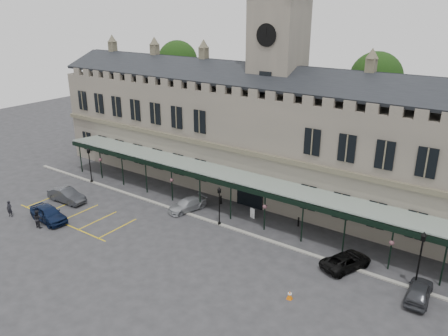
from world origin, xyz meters
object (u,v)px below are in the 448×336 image
Objects in this scene: lamp_post_left at (90,162)px; traffic_cone at (290,295)px; sign_board at (252,213)px; car_taxi at (187,205)px; lamp_post_mid at (219,203)px; car_left_a at (48,214)px; person_b at (38,219)px; lamp_post_right at (420,256)px; clock_tower at (277,81)px; car_left_b at (67,195)px; station_building at (274,139)px; car_right_a at (419,291)px; car_van at (346,261)px; person_a at (10,209)px.

lamp_post_left reaches higher than traffic_cone.
car_taxi is at bearing -143.10° from sign_board.
lamp_post_mid is 17.60m from car_left_a.
traffic_cone is 17.70m from car_taxi.
person_b reaches higher than traffic_cone.
clock_tower is at bearing 150.59° from lamp_post_right.
clock_tower is 5.22× the size of car_left_b.
lamp_post_mid is at bearing 149.57° from traffic_cone.
lamp_post_right is 1.12× the size of car_taxi.
station_building reaches higher than traffic_cone.
station_building reaches higher than lamp_post_mid.
car_right_a is (17.29, -4.33, 0.17)m from sign_board.
car_van is at bearing 12.47° from car_taxi.
car_van is at bearing -0.40° from lamp_post_mid.
car_left_a is at bearing 10.50° from car_right_a.
car_right_a is at bearing -165.50° from car_van.
car_right_a is (19.00, -11.54, -5.76)m from station_building.
clock_tower is at bearing 119.89° from sign_board.
lamp_post_right reaches higher than person_b.
sign_board is 0.27× the size of car_right_a.
lamp_post_mid is at bearing -103.67° from sign_board.
lamp_post_left is 15.04m from car_taxi.
sign_board is at bearing -17.23° from car_right_a.
car_left_a is at bearing -81.10° from person_b.
car_right_a is at bearing -31.27° from station_building.
person_b is at bearing -64.17° from lamp_post_left.
car_left_b is at bearing -139.25° from sign_board.
lamp_post_right reaches higher than car_van.
station_building is at bearing -31.29° from car_left_a.
car_taxi is at bearing 2.93° from lamp_post_left.
traffic_cone is at bearing -57.01° from station_building.
lamp_post_mid is 2.24× the size of person_b.
person_b is at bearing -170.84° from traffic_cone.
car_left_a is 2.76× the size of person_a.
car_van is 2.50× the size of person_b.
car_right_a is 35.03m from person_b.
lamp_post_right is at bearing 6.11° from sign_board.
car_taxi is (-4.82, 0.77, -1.80)m from lamp_post_mid.
car_left_a is (-16.71, -12.60, 0.30)m from sign_board.
sign_board is 25.35m from person_a.
car_van reaches higher than sign_board.
sign_board is at bearing -143.86° from person_b.
sign_board is (21.60, 3.23, -2.17)m from lamp_post_left.
person_b is at bearing -16.33° from person_a.
lamp_post_right reaches higher than car_left_a.
station_building is 11.20m from lamp_post_mid.
clock_tower is (0.00, 0.09, 6.64)m from station_building.
person_a is (-37.69, -11.20, -2.10)m from lamp_post_right.
station_building reaches higher than lamp_post_right.
car_right_a is 2.34× the size of person_a.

